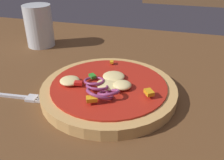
# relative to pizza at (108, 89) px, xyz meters

# --- Properties ---
(dining_table) EXTENTS (1.41, 0.84, 0.04)m
(dining_table) POSITION_rel_pizza_xyz_m (-0.01, -0.01, -0.03)
(dining_table) COLOR brown
(dining_table) RESTS_ON ground
(pizza) EXTENTS (0.24, 0.24, 0.04)m
(pizza) POSITION_rel_pizza_xyz_m (0.00, 0.00, 0.00)
(pizza) COLOR tan
(pizza) RESTS_ON dining_table
(fork) EXTENTS (0.19, 0.03, 0.01)m
(fork) POSITION_rel_pizza_xyz_m (-0.17, -0.05, -0.01)
(fork) COLOR silver
(fork) RESTS_ON dining_table
(beer_glass) EXTENTS (0.07, 0.07, 0.11)m
(beer_glass) POSITION_rel_pizza_xyz_m (-0.25, 0.19, 0.04)
(beer_glass) COLOR silver
(beer_glass) RESTS_ON dining_table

